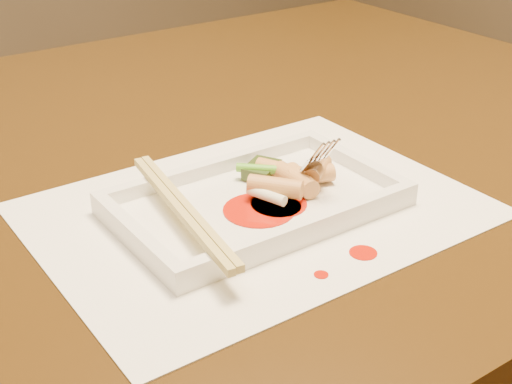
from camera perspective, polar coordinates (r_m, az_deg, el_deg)
table at (r=0.84m, az=-8.81°, el=-3.23°), size 1.40×0.90×0.75m
placemat at (r=0.67m, az=0.00°, el=-1.42°), size 0.40×0.30×0.00m
sauce_splatter_a at (r=0.61m, az=8.57°, el=-4.83°), size 0.02×0.02×0.00m
sauce_splatter_b at (r=0.58m, az=5.23°, el=-6.60°), size 0.01×0.01×0.00m
plate_base at (r=0.67m, az=0.00°, el=-1.07°), size 0.26×0.16×0.01m
plate_rim_far at (r=0.72m, az=-3.39°, el=2.03°), size 0.26×0.01×0.01m
plate_rim_near at (r=0.61m, az=3.99°, el=-2.88°), size 0.26×0.01×0.01m
plate_rim_left at (r=0.61m, az=-9.63°, el=-3.35°), size 0.01×0.14×0.01m
plate_rim_right at (r=0.73m, az=7.98°, el=2.36°), size 0.01×0.14×0.01m
veg_piece at (r=0.71m, az=0.47°, el=1.80°), size 0.05×0.04×0.01m
scallion_white at (r=0.65m, az=0.85°, el=-0.26°), size 0.02×0.04×0.01m
scallion_green at (r=0.70m, az=1.89°, el=1.76°), size 0.07×0.06×0.01m
chopstick_a at (r=0.62m, az=-6.23°, el=-1.39°), size 0.04×0.22×0.01m
chopstick_b at (r=0.62m, az=-5.59°, el=-1.19°), size 0.04×0.22×0.01m
fork at (r=0.69m, az=3.96°, el=6.87°), size 0.09×0.10×0.14m
sauce_blob_0 at (r=0.66m, az=1.84°, el=-0.97°), size 0.05×0.05×0.00m
sauce_blob_1 at (r=0.65m, az=1.80°, el=-1.19°), size 0.04×0.04×0.00m
sauce_blob_2 at (r=0.65m, az=0.24°, el=-1.44°), size 0.07×0.07×0.00m
rice_cake_0 at (r=0.70m, az=2.05°, el=1.73°), size 0.04×0.05×0.02m
rice_cake_1 at (r=0.69m, az=3.07°, el=1.08°), size 0.02×0.05×0.02m
rice_cake_2 at (r=0.69m, az=4.98°, el=1.85°), size 0.04×0.04×0.02m
rice_cake_3 at (r=0.68m, az=3.61°, el=0.94°), size 0.03×0.05×0.02m
rice_cake_4 at (r=0.69m, az=4.39°, el=1.35°), size 0.05×0.03×0.02m
rice_cake_5 at (r=0.66m, az=1.56°, el=0.43°), size 0.05×0.05×0.02m
rice_cake_6 at (r=0.68m, az=3.06°, el=1.07°), size 0.02×0.04×0.02m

